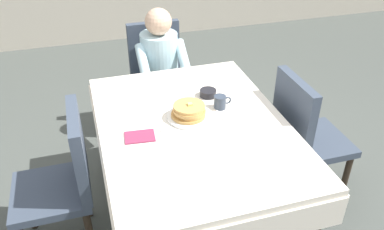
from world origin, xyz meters
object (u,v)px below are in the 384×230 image
object	(u,v)px
dining_table_main	(193,136)
knife_right_of_plate	(220,114)
spoon_near_edge	(214,150)
chair_right_side	(303,132)
chair_left_side	(65,176)
fork_left_of_plate	(159,124)
diner_person	(161,64)
bowl_butter	(208,93)
chair_diner	(157,71)
breakfast_stack	(189,111)
cup_coffee	(220,102)
plate_breakfast	(189,117)

from	to	relation	value
dining_table_main	knife_right_of_plate	size ratio (longest dim) A/B	7.62
spoon_near_edge	chair_right_side	bearing A→B (deg)	16.00
knife_right_of_plate	chair_left_side	bearing A→B (deg)	89.52
fork_left_of_plate	chair_left_side	bearing A→B (deg)	97.30
diner_person	spoon_near_edge	xyz separation A→B (m)	(0.00, -1.29, 0.07)
chair_left_side	bowl_butter	world-z (taller)	chair_left_side
chair_diner	spoon_near_edge	size ratio (longest dim) A/B	6.20
dining_table_main	knife_right_of_plate	distance (m)	0.21
chair_right_side	knife_right_of_plate	world-z (taller)	chair_right_side
breakfast_stack	chair_right_side	bearing A→B (deg)	-5.10
diner_person	breakfast_stack	distance (m)	0.95
dining_table_main	cup_coffee	world-z (taller)	cup_coffee
chair_left_side	chair_diner	bearing A→B (deg)	-34.35
knife_right_of_plate	plate_breakfast	bearing A→B (deg)	80.45
chair_right_side	plate_breakfast	size ratio (longest dim) A/B	3.32
breakfast_stack	plate_breakfast	bearing A→B (deg)	29.97
dining_table_main	fork_left_of_plate	xyz separation A→B (m)	(-0.19, 0.05, 0.09)
plate_breakfast	chair_diner	bearing A→B (deg)	88.23
breakfast_stack	chair_diner	bearing A→B (deg)	88.08
spoon_near_edge	chair_diner	bearing A→B (deg)	85.31
knife_right_of_plate	cup_coffee	bearing A→B (deg)	-24.50
knife_right_of_plate	fork_left_of_plate	bearing A→B (deg)	86.45
chair_right_side	knife_right_of_plate	size ratio (longest dim) A/B	4.65
chair_right_side	chair_left_side	bearing A→B (deg)	-90.00
fork_left_of_plate	cup_coffee	bearing A→B (deg)	-77.39
cup_coffee	diner_person	bearing A→B (deg)	101.76
diner_person	spoon_near_edge	bearing A→B (deg)	90.05
chair_left_side	chair_right_side	world-z (taller)	same
fork_left_of_plate	dining_table_main	bearing A→B (deg)	-102.51
plate_breakfast	breakfast_stack	bearing A→B (deg)	-150.03
chair_diner	diner_person	xyz separation A→B (m)	(-0.00, -0.16, 0.14)
cup_coffee	bowl_butter	distance (m)	0.17
dining_table_main	bowl_butter	bearing A→B (deg)	56.96
chair_left_side	cup_coffee	world-z (taller)	chair_left_side
fork_left_of_plate	plate_breakfast	bearing A→B (deg)	-81.78
cup_coffee	knife_right_of_plate	bearing A→B (deg)	-110.96
chair_left_side	diner_person	bearing A→B (deg)	-38.26
bowl_butter	knife_right_of_plate	bearing A→B (deg)	-90.83
dining_table_main	diner_person	bearing A→B (deg)	88.36
diner_person	fork_left_of_plate	xyz separation A→B (m)	(-0.22, -0.96, 0.07)
plate_breakfast	spoon_near_edge	distance (m)	0.35
dining_table_main	breakfast_stack	world-z (taller)	breakfast_stack
chair_left_side	chair_right_side	size ratio (longest dim) A/B	1.00
diner_person	knife_right_of_plate	xyz separation A→B (m)	(0.16, -0.96, 0.07)
dining_table_main	spoon_near_edge	distance (m)	0.30
chair_right_side	cup_coffee	size ratio (longest dim) A/B	8.23
diner_person	bowl_butter	xyz separation A→B (m)	(0.16, -0.72, 0.09)
chair_right_side	diner_person	bearing A→B (deg)	-143.82
cup_coffee	knife_right_of_plate	world-z (taller)	cup_coffee
dining_table_main	chair_diner	size ratio (longest dim) A/B	1.64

